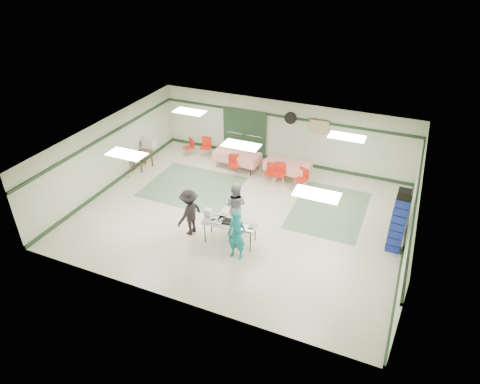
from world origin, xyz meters
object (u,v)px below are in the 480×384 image
at_px(volunteer_dark, 189,212).
at_px(chair_b, 271,171).
at_px(dining_table_a, 288,166).
at_px(printer_table, 142,155).
at_px(volunteer_grey, 235,205).
at_px(dining_table_b, 237,156).
at_px(office_printer, 149,143).
at_px(chair_d, 234,163).
at_px(broom, 129,161).
at_px(crate_stack_red, 400,211).
at_px(chair_loose_a, 206,145).
at_px(chair_c, 302,177).
at_px(volunteer_teal, 237,235).
at_px(crate_stack_blue_b, 398,224).
at_px(chair_a, 280,172).
at_px(chair_loose_b, 190,146).
at_px(crate_stack_blue_a, 397,228).
at_px(serving_table, 230,223).

xyz_separation_m(volunteer_dark, chair_b, (1.29, 4.19, -0.29)).
relative_size(dining_table_a, printer_table, 2.14).
distance_m(volunteer_grey, chair_b, 3.27).
distance_m(dining_table_b, office_printer, 3.79).
xyz_separation_m(chair_d, broom, (-3.83, -1.74, 0.15)).
bearing_deg(crate_stack_red, dining_table_b, 163.83).
bearing_deg(chair_loose_a, crate_stack_red, -25.39).
bearing_deg(dining_table_a, printer_table, -159.48).
bearing_deg(chair_c, volunteer_teal, -75.88).
height_order(chair_loose_a, crate_stack_blue_b, crate_stack_blue_b).
bearing_deg(chair_loose_a, crate_stack_blue_b, -32.01).
xyz_separation_m(volunteer_grey, broom, (-5.34, 1.51, -0.12)).
xyz_separation_m(chair_a, chair_loose_b, (-4.45, 0.83, -0.06)).
distance_m(volunteer_teal, crate_stack_blue_b, 4.91).
xyz_separation_m(dining_table_b, crate_stack_red, (6.65, -1.93, 0.21)).
distance_m(chair_a, chair_c, 0.92).
bearing_deg(chair_loose_a, dining_table_a, -16.40).
distance_m(dining_table_b, broom, 4.39).
distance_m(chair_c, chair_loose_b, 5.43).
bearing_deg(volunteer_grey, office_printer, -29.75).
distance_m(dining_table_b, crate_stack_blue_b, 7.31).
relative_size(volunteer_dark, chair_d, 1.78).
bearing_deg(dining_table_a, volunteer_dark, -105.11).
relative_size(volunteer_teal, chair_a, 1.75).
bearing_deg(volunteer_teal, broom, 155.87).
xyz_separation_m(volunteer_dark, broom, (-4.12, 2.45, -0.10)).
bearing_deg(crate_stack_blue_a, chair_loose_a, 157.77).
xyz_separation_m(chair_a, office_printer, (-5.70, -0.41, 0.37)).
xyz_separation_m(chair_a, chair_b, (-0.37, -0.01, -0.05)).
height_order(serving_table, chair_b, chair_b).
height_order(crate_stack_red, broom, crate_stack_red).
distance_m(volunteer_grey, volunteer_dark, 1.53).
bearing_deg(volunteer_dark, chair_b, 175.60).
distance_m(dining_table_a, chair_c, 0.96).
bearing_deg(chair_b, volunteer_dark, -105.68).
distance_m(crate_stack_red, office_printer, 10.35).
height_order(volunteer_dark, chair_b, volunteer_dark).
distance_m(chair_loose_a, chair_loose_b, 0.72).
bearing_deg(chair_loose_b, crate_stack_blue_b, 13.02).
bearing_deg(volunteer_teal, dining_table_a, 93.18).
relative_size(serving_table, printer_table, 2.05).
relative_size(dining_table_a, dining_table_b, 0.94).
bearing_deg(dining_table_b, chair_loose_b, 179.10).
bearing_deg(serving_table, chair_b, 85.93).
relative_size(dining_table_a, chair_a, 2.02).
relative_size(serving_table, office_printer, 3.76).
relative_size(crate_stack_blue_a, broom, 1.11).
distance_m(volunteer_teal, chair_b, 4.76).
relative_size(chair_d, chair_loose_a, 0.98).
height_order(chair_b, office_printer, office_printer).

